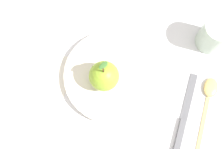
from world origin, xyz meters
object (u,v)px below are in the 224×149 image
Objects in this scene: linen_napkin at (45,82)px; spoon at (209,96)px; dinner_plate at (112,76)px; cup at (215,34)px; apple at (104,76)px; knife at (183,120)px.

spoon is at bearing -96.80° from linen_napkin.
dinner_plate reaches higher than linen_napkin.
cup is 0.48× the size of spoon.
apple is 0.21m from knife.
knife is 0.34m from linen_napkin.
apple is 1.01× the size of cup.
knife is (-0.11, -0.16, -0.01)m from dinner_plate.
apple is (-0.01, 0.02, 0.04)m from dinner_plate.
dinner_plate is 0.16m from linen_napkin.
knife is 0.09m from spoon.
linen_napkin is at bearing 102.87° from cup.
linen_napkin is (0.05, 0.39, -0.00)m from spoon.
apple reaches higher than linen_napkin.
dinner_plate is 2.74× the size of cup.
knife is 1.20× the size of linen_napkin.
apple is at bearing 110.07° from cup.
spoon reaches higher than knife.
spoon is 1.11× the size of linen_napkin.
dinner_plate is 0.24m from spoon.
dinner_plate reaches higher than spoon.
apple is 0.26m from spoon.
cup reaches higher than knife.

